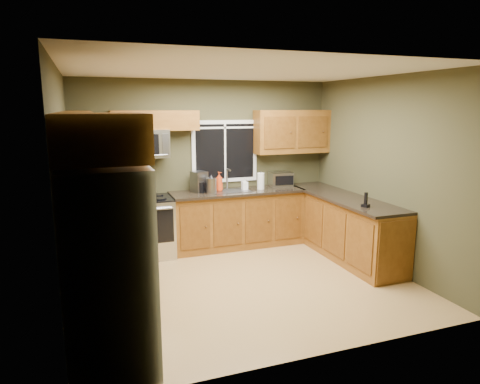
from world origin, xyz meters
TOP-DOWN VIEW (x-y plane):
  - floor at (0.00, 0.00)m, footprint 4.20×4.20m
  - ceiling at (0.00, 0.00)m, footprint 4.20×4.20m
  - back_wall at (0.00, 1.80)m, footprint 4.20×0.00m
  - front_wall at (0.00, -1.80)m, footprint 4.20×0.00m
  - left_wall at (-2.10, 0.00)m, footprint 0.00×3.60m
  - right_wall at (2.10, 0.00)m, footprint 0.00×3.60m
  - window at (0.30, 1.78)m, footprint 1.12×0.03m
  - base_cabinets_left at (-1.80, 0.48)m, footprint 0.60×2.65m
  - countertop_left at (-1.78, 0.48)m, footprint 0.65×2.65m
  - base_cabinets_back at (0.42, 1.50)m, footprint 2.17×0.60m
  - countertop_back at (0.42, 1.48)m, footprint 2.17×0.65m
  - base_cabinets_peninsula at (1.80, 0.54)m, footprint 0.60×2.52m
  - countertop_peninsula at (1.78, 0.55)m, footprint 0.65×2.50m
  - upper_cabinets_left at (-1.94, 0.48)m, footprint 0.33×2.65m
  - upper_cabinets_back_left at (-0.85, 1.64)m, footprint 1.30×0.33m
  - upper_cabinets_back_right at (1.45, 1.64)m, footprint 1.30×0.33m
  - upper_cabinet_over_fridge at (-1.74, -1.30)m, footprint 0.72×0.90m
  - refrigerator at (-1.74, -1.30)m, footprint 0.74×0.90m
  - range at (-1.05, 1.47)m, footprint 0.76×0.69m
  - microwave at (-1.05, 1.61)m, footprint 0.76×0.41m
  - sink at (0.30, 1.49)m, footprint 0.60×0.42m
  - toaster_oven at (1.25, 1.62)m, footprint 0.40×0.32m
  - coffee_maker at (-0.20, 1.57)m, footprint 0.26×0.31m
  - kettle at (-0.05, 1.40)m, footprint 0.19×0.19m
  - paper_towel_roll at (0.81, 1.46)m, footprint 0.14×0.14m
  - soap_bottle_a at (0.12, 1.53)m, footprint 0.16×0.16m
  - soap_bottle_b at (0.55, 1.50)m, footprint 0.09×0.09m
  - soap_bottle_c at (-0.25, 1.70)m, footprint 0.16×0.16m
  - cordless_phone at (1.66, -0.21)m, footprint 0.12×0.12m

SIDE VIEW (x-z plane):
  - floor at x=0.00m, z-range 0.00..0.00m
  - base_cabinets_peninsula at x=1.80m, z-range 0.00..0.90m
  - base_cabinets_left at x=-1.80m, z-range 0.00..0.90m
  - base_cabinets_back at x=0.42m, z-range 0.00..0.90m
  - range at x=-1.05m, z-range 0.00..0.94m
  - refrigerator at x=-1.74m, z-range 0.00..1.80m
  - countertop_left at x=-1.78m, z-range 0.90..0.94m
  - countertop_back at x=0.42m, z-range 0.90..0.94m
  - countertop_peninsula at x=1.78m, z-range 0.90..0.94m
  - sink at x=0.30m, z-range 0.77..1.13m
  - cordless_phone at x=1.66m, z-range 0.90..1.10m
  - soap_bottle_c at x=-0.25m, z-range 0.94..1.11m
  - soap_bottle_b at x=0.55m, z-range 0.94..1.14m
  - toaster_oven at x=1.25m, z-range 0.94..1.17m
  - paper_towel_roll at x=0.81m, z-range 0.93..1.22m
  - kettle at x=-0.05m, z-range 0.93..1.22m
  - coffee_maker at x=-0.20m, z-range 0.93..1.26m
  - soap_bottle_a at x=0.12m, z-range 0.94..1.25m
  - back_wall at x=0.00m, z-range -0.75..3.45m
  - front_wall at x=0.00m, z-range -0.75..3.45m
  - left_wall at x=-2.10m, z-range -0.45..3.15m
  - right_wall at x=2.10m, z-range -0.45..3.15m
  - window at x=0.30m, z-range 1.04..2.06m
  - microwave at x=-1.05m, z-range 1.52..1.94m
  - upper_cabinets_left at x=-1.94m, z-range 1.50..2.22m
  - upper_cabinets_back_right at x=1.45m, z-range 1.50..2.22m
  - upper_cabinet_over_fridge at x=-1.74m, z-range 1.84..2.22m
  - upper_cabinets_back_left at x=-0.85m, z-range 1.92..2.22m
  - ceiling at x=0.00m, z-range 2.70..2.70m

